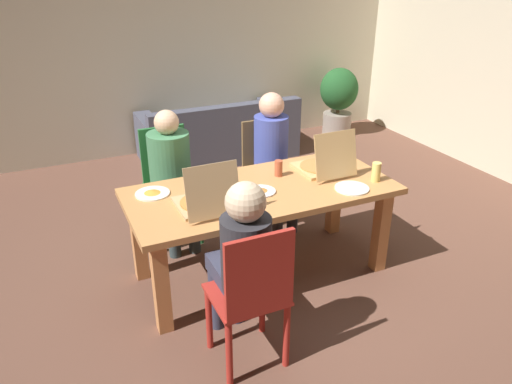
# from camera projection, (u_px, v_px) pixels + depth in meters

# --- Properties ---
(ground_plane) EXTENTS (20.00, 20.00, 0.00)m
(ground_plane) POSITION_uv_depth(u_px,v_px,m) (261.00, 272.00, 3.95)
(ground_plane) COLOR brown
(back_wall) EXTENTS (6.62, 0.12, 2.83)m
(back_wall) POSITION_uv_depth(u_px,v_px,m) (151.00, 37.00, 5.90)
(back_wall) COLOR beige
(back_wall) RESTS_ON ground
(side_wall_right) EXTENTS (0.12, 5.30, 2.83)m
(side_wall_right) POSITION_uv_depth(u_px,v_px,m) (502.00, 45.00, 5.35)
(side_wall_right) COLOR beige
(side_wall_right) RESTS_ON ground
(dining_table) EXTENTS (1.97, 0.89, 0.74)m
(dining_table) POSITION_uv_depth(u_px,v_px,m) (262.00, 202.00, 3.68)
(dining_table) COLOR #C6864B
(dining_table) RESTS_ON ground
(chair_0) EXTENTS (0.43, 0.40, 0.97)m
(chair_0) POSITION_uv_depth(u_px,v_px,m) (253.00, 294.00, 2.82)
(chair_0) COLOR #AF2A21
(chair_0) RESTS_ON ground
(person_0) EXTENTS (0.29, 0.54, 1.20)m
(person_0) POSITION_uv_depth(u_px,v_px,m) (241.00, 254.00, 2.88)
(person_0) COLOR #36384C
(person_0) RESTS_ON ground
(chair_1) EXTENTS (0.43, 0.39, 0.94)m
(chair_1) POSITION_uv_depth(u_px,v_px,m) (267.00, 168.00, 4.60)
(chair_1) COLOR brown
(chair_1) RESTS_ON ground
(person_1) EXTENTS (0.31, 0.51, 1.23)m
(person_1) POSITION_uv_depth(u_px,v_px,m) (274.00, 150.00, 4.39)
(person_1) COLOR #343339
(person_1) RESTS_ON ground
(chair_2) EXTENTS (0.42, 0.44, 0.97)m
(chair_2) POSITION_uv_depth(u_px,v_px,m) (168.00, 179.00, 4.29)
(chair_2) COLOR #286F36
(chair_2) RESTS_ON ground
(person_2) EXTENTS (0.35, 0.52, 1.17)m
(person_2) POSITION_uv_depth(u_px,v_px,m) (172.00, 167.00, 4.10)
(person_2) COLOR #313F42
(person_2) RESTS_ON ground
(pizza_box_0) EXTENTS (0.36, 0.43, 0.37)m
(pizza_box_0) POSITION_uv_depth(u_px,v_px,m) (205.00, 201.00, 3.32)
(pizza_box_0) COLOR tan
(pizza_box_0) RESTS_ON dining_table
(pizza_box_1) EXTENTS (0.36, 0.44, 0.37)m
(pizza_box_1) POSITION_uv_depth(u_px,v_px,m) (323.00, 165.00, 3.90)
(pizza_box_1) COLOR tan
(pizza_box_1) RESTS_ON dining_table
(plate_0) EXTENTS (0.22, 0.22, 0.03)m
(plate_0) POSITION_uv_depth(u_px,v_px,m) (261.00, 191.00, 3.57)
(plate_0) COLOR white
(plate_0) RESTS_ON dining_table
(plate_1) EXTENTS (0.25, 0.25, 0.01)m
(plate_1) POSITION_uv_depth(u_px,v_px,m) (352.00, 188.00, 3.62)
(plate_1) COLOR white
(plate_1) RESTS_ON dining_table
(plate_2) EXTENTS (0.25, 0.25, 0.03)m
(plate_2) POSITION_uv_depth(u_px,v_px,m) (152.00, 193.00, 3.54)
(plate_2) COLOR white
(plate_2) RESTS_ON dining_table
(drinking_glass_0) EXTENTS (0.06, 0.06, 0.13)m
(drinking_glass_0) POSITION_uv_depth(u_px,v_px,m) (279.00, 168.00, 3.82)
(drinking_glass_0) COLOR #B45133
(drinking_glass_0) RESTS_ON dining_table
(drinking_glass_1) EXTENTS (0.07, 0.07, 0.15)m
(drinking_glass_1) POSITION_uv_depth(u_px,v_px,m) (376.00, 172.00, 3.72)
(drinking_glass_1) COLOR #E8CB65
(drinking_glass_1) RESTS_ON dining_table
(couch) EXTENTS (1.87, 0.89, 0.74)m
(couch) POSITION_uv_depth(u_px,v_px,m) (219.00, 137.00, 6.12)
(couch) COLOR #494B5B
(couch) RESTS_ON ground
(potted_plant) EXTENTS (0.52, 0.52, 0.93)m
(potted_plant) POSITION_uv_depth(u_px,v_px,m) (339.00, 97.00, 6.82)
(potted_plant) COLOR gray
(potted_plant) RESTS_ON ground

